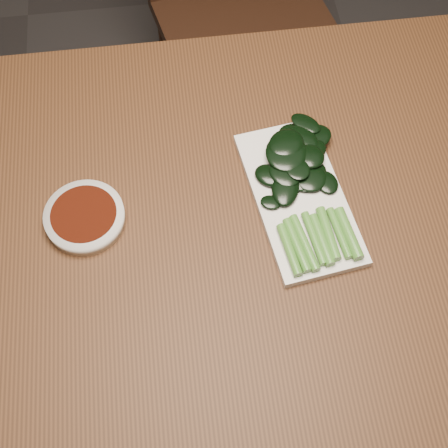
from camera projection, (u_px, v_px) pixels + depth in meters
ground at (228, 357)px, 1.65m from camera, size 6.00×6.00×0.00m
table at (230, 242)px, 1.05m from camera, size 1.40×0.80×0.75m
sauce_bowl at (85, 217)px, 0.98m from camera, size 0.13×0.13×0.02m
serving_plate at (299, 198)px, 1.00m from camera, size 0.18×0.30×0.01m
gai_lan at (301, 178)px, 1.00m from camera, size 0.16×0.30×0.03m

